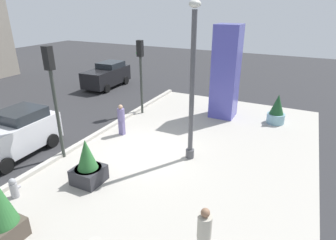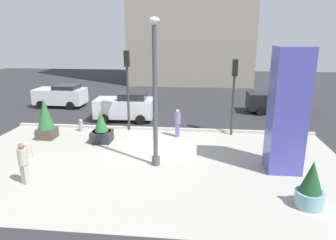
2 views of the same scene
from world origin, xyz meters
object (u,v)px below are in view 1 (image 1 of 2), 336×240
object	(u,v)px
potted_plant_by_pillar	(277,111)
pedestrian_by_curb	(121,118)
car_curb_west	(14,134)
fire_hydrant	(14,188)
pedestrian_on_sidewalk	(204,233)
traffic_light_far_side	(53,86)
potted_plant_near_right	(88,165)
art_pillar_blue	(226,73)
traffic_light_corner	(141,65)
car_far_lane	(107,75)
lamp_post	(192,89)

from	to	relation	value
potted_plant_by_pillar	pedestrian_by_curb	distance (m)	8.47
potted_plant_by_pillar	car_curb_west	bearing A→B (deg)	131.52
fire_hydrant	pedestrian_on_sidewalk	bearing A→B (deg)	-86.99
potted_plant_by_pillar	pedestrian_by_curb	bearing A→B (deg)	126.26
potted_plant_by_pillar	pedestrian_by_curb	world-z (taller)	potted_plant_by_pillar
pedestrian_on_sidewalk	car_curb_west	bearing A→B (deg)	79.23
potted_plant_by_pillar	traffic_light_far_side	distance (m)	11.46
potted_plant_by_pillar	car_curb_west	world-z (taller)	car_curb_west
potted_plant_near_right	car_curb_west	size ratio (longest dim) A/B	0.45
traffic_light_far_side	potted_plant_near_right	bearing A→B (deg)	-113.25
art_pillar_blue	potted_plant_near_right	xyz separation A→B (m)	(-8.82, 2.57, -1.87)
traffic_light_far_side	car_curb_west	world-z (taller)	traffic_light_far_side
traffic_light_far_side	potted_plant_by_pillar	bearing A→B (deg)	-44.19
fire_hydrant	traffic_light_corner	bearing A→B (deg)	1.77
traffic_light_corner	pedestrian_by_curb	bearing A→B (deg)	-167.79
potted_plant_by_pillar	fire_hydrant	size ratio (longest dim) A/B	2.22
traffic_light_corner	pedestrian_by_curb	distance (m)	3.76
potted_plant_by_pillar	potted_plant_near_right	xyz separation A→B (m)	(-9.01, 5.53, 0.00)
fire_hydrant	pedestrian_on_sidewalk	world-z (taller)	pedestrian_on_sidewalk
traffic_light_far_side	car_far_lane	bearing A→B (deg)	27.65
potted_plant_by_pillar	car_curb_west	size ratio (longest dim) A/B	0.42
potted_plant_by_pillar	lamp_post	bearing A→B (deg)	153.40
potted_plant_near_right	pedestrian_on_sidewalk	xyz separation A→B (m)	(-1.48, -5.00, 0.21)
car_far_lane	pedestrian_on_sidewalk	xyz separation A→B (m)	(-12.42, -12.49, -0.01)
pedestrian_on_sidewalk	traffic_light_corner	bearing A→B (deg)	39.10
potted_plant_near_right	fire_hydrant	distance (m)	2.52
traffic_light_far_side	pedestrian_on_sidewalk	world-z (taller)	traffic_light_far_side
traffic_light_corner	pedestrian_by_curb	world-z (taller)	traffic_light_corner
potted_plant_by_pillar	car_far_lane	distance (m)	13.17
car_far_lane	car_curb_west	xyz separation A→B (m)	(-10.64, -3.18, 0.01)
lamp_post	art_pillar_blue	xyz separation A→B (m)	(5.48, 0.12, -0.48)
car_curb_west	pedestrian_by_curb	distance (m)	4.78
car_curb_west	pedestrian_by_curb	size ratio (longest dim) A/B	2.45
fire_hydrant	car_far_lane	xyz separation A→B (m)	(12.77, 5.80, 0.58)
fire_hydrant	traffic_light_far_side	xyz separation A→B (m)	(2.81, 0.58, 2.82)
art_pillar_blue	car_curb_west	world-z (taller)	art_pillar_blue
fire_hydrant	traffic_light_far_side	bearing A→B (deg)	11.72
car_far_lane	art_pillar_blue	bearing A→B (deg)	-101.90
traffic_light_far_side	pedestrian_by_curb	size ratio (longest dim) A/B	2.95
lamp_post	car_curb_west	world-z (taller)	lamp_post
fire_hydrant	car_curb_west	xyz separation A→B (m)	(2.12, 2.62, 0.59)
lamp_post	fire_hydrant	world-z (taller)	lamp_post
car_far_lane	traffic_light_corner	bearing A→B (deg)	-124.85
art_pillar_blue	traffic_light_corner	bearing A→B (deg)	110.82
pedestrian_by_curb	traffic_light_far_side	bearing A→B (deg)	162.08
car_far_lane	car_curb_west	size ratio (longest dim) A/B	1.10
potted_plant_by_pillar	traffic_light_corner	distance (m)	8.04
traffic_light_corner	potted_plant_near_right	bearing A→B (deg)	-164.48
lamp_post	art_pillar_blue	distance (m)	5.50
traffic_light_corner	pedestrian_on_sidewalk	distance (m)	11.22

